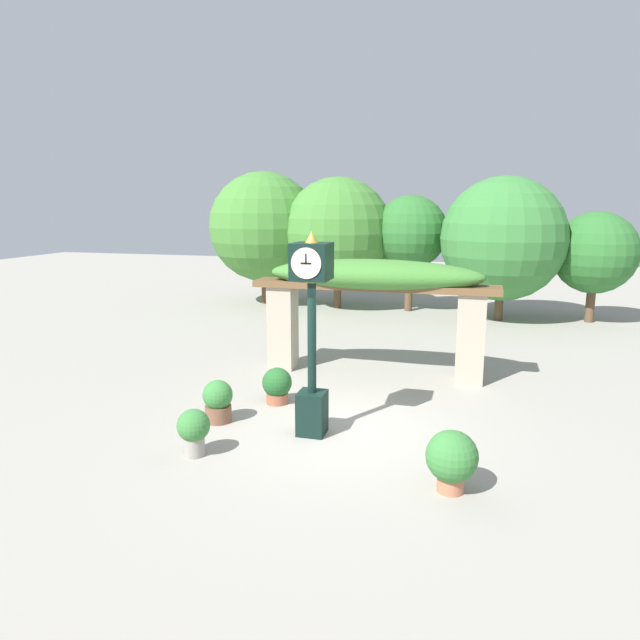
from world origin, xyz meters
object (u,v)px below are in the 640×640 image
(pedestal_clock, at_px, (312,326))
(potted_plant_far_left, at_px, (277,385))
(potted_plant_far_right, at_px, (194,429))
(potted_plant_near_right, at_px, (218,401))
(potted_plant_near_left, at_px, (452,459))

(pedestal_clock, height_order, potted_plant_far_left, pedestal_clock)
(potted_plant_far_right, bearing_deg, potted_plant_near_right, 100.43)
(potted_plant_near_right, bearing_deg, potted_plant_near_left, -19.71)
(pedestal_clock, distance_m, potted_plant_near_left, 3.08)
(potted_plant_near_right, bearing_deg, potted_plant_far_left, 59.66)
(potted_plant_near_right, relative_size, potted_plant_far_right, 1.02)
(pedestal_clock, bearing_deg, potted_plant_far_right, -139.34)
(potted_plant_near_right, bearing_deg, potted_plant_far_right, -79.57)
(pedestal_clock, relative_size, potted_plant_far_left, 4.78)
(potted_plant_far_left, xyz_separation_m, potted_plant_far_right, (-0.44, -2.57, 0.06))
(potted_plant_near_left, bearing_deg, potted_plant_near_right, 160.29)
(potted_plant_near_left, distance_m, potted_plant_far_right, 3.88)
(pedestal_clock, bearing_deg, potted_plant_far_left, 130.44)
(pedestal_clock, xyz_separation_m, potted_plant_near_right, (-1.77, 0.08, -1.48))
(potted_plant_far_left, height_order, potted_plant_far_right, potted_plant_far_right)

